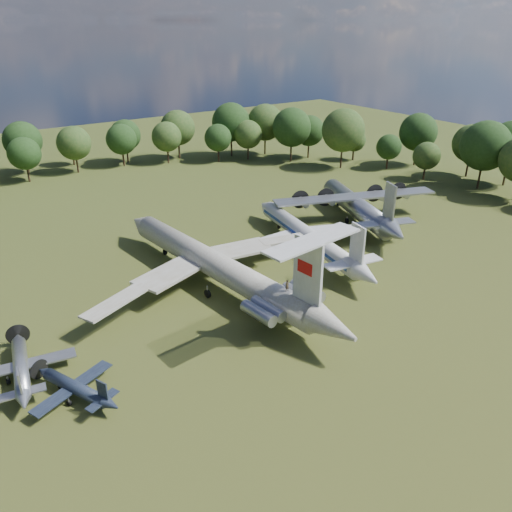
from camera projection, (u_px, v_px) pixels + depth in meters
ground at (230, 296)px, 75.75m from camera, size 300.00×300.00×0.00m
il62_airliner at (216, 269)px, 77.52m from camera, size 50.13×61.80×5.62m
tu104_jet at (307, 239)px, 90.08m from camera, size 39.03×47.74×4.29m
an12_transport at (357, 209)px, 103.13m from camera, size 45.85×48.27×5.09m
small_prop_west at (76, 390)px, 54.90m from camera, size 15.00×16.88×2.04m
small_prop_northwest at (21, 370)px, 57.72m from camera, size 14.66×18.38×2.45m
person_on_il62 at (287, 286)px, 65.23m from camera, size 0.64×0.44×1.68m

